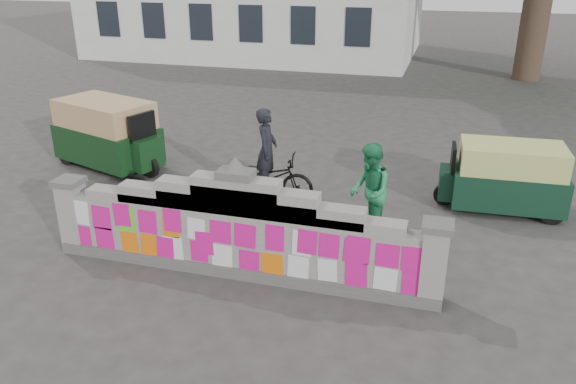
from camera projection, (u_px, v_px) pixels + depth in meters
name	position (u px, v px, depth m)	size (l,w,h in m)	color
ground	(240.00, 273.00, 9.14)	(100.00, 100.00, 0.00)	#383533
parapet_wall	(238.00, 233.00, 8.84)	(6.48, 0.44, 2.01)	#4C4C49
cyclist_bike	(267.00, 178.00, 11.68)	(0.68, 1.95, 1.03)	black
cyclist_rider	(267.00, 162.00, 11.54)	(0.63, 0.42, 1.74)	black
pedestrian	(369.00, 191.00, 10.07)	(0.85, 0.67, 1.76)	#268B53
rickshaw_left	(109.00, 133.00, 13.50)	(3.01, 2.09, 1.62)	#113416
rickshaw_right	(506.00, 177.00, 11.18)	(2.52, 1.25, 1.38)	#103020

